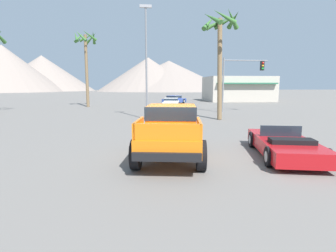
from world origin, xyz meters
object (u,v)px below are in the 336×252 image
at_px(red_convertible_car, 284,145).
at_px(parked_car_white, 171,103).
at_px(orange_pickup_truck, 171,127).
at_px(palm_tree_tall, 221,39).
at_px(street_lamp_post, 146,53).
at_px(palm_tree_leaning, 86,51).
at_px(parked_car_blue, 174,99).
at_px(traffic_light_main, 241,74).

bearing_deg(red_convertible_car, parked_car_white, 106.76).
height_order(orange_pickup_truck, palm_tree_tall, palm_tree_tall).
distance_m(red_convertible_car, street_lamp_post, 13.38).
distance_m(street_lamp_post, palm_tree_leaning, 15.09).
relative_size(street_lamp_post, palm_tree_tall, 1.05).
xyz_separation_m(parked_car_blue, street_lamp_post, (-4.29, -18.10, 4.47)).
bearing_deg(red_convertible_car, palm_tree_leaning, 128.22).
xyz_separation_m(traffic_light_main, palm_tree_leaning, (-16.53, 8.38, 3.09)).
bearing_deg(orange_pickup_truck, palm_tree_leaning, 116.84).
bearing_deg(traffic_light_main, parked_car_white, 135.31).
bearing_deg(palm_tree_leaning, palm_tree_tall, -46.85).
bearing_deg(red_convertible_car, traffic_light_main, 86.95).
bearing_deg(parked_car_white, orange_pickup_truck, -86.68).
bearing_deg(parked_car_blue, parked_car_white, -61.28).
bearing_deg(parked_car_white, parked_car_blue, 89.73).
height_order(orange_pickup_truck, palm_tree_leaning, palm_tree_leaning).
xyz_separation_m(parked_car_blue, palm_tree_leaning, (-11.49, -4.96, 6.26)).
bearing_deg(red_convertible_car, orange_pickup_truck, -174.92).
bearing_deg(palm_tree_tall, parked_car_white, 102.51).
height_order(orange_pickup_truck, traffic_light_main, traffic_light_main).
bearing_deg(palm_tree_leaning, traffic_light_main, -26.87).
bearing_deg(traffic_light_main, red_convertible_car, -104.99).
xyz_separation_m(parked_car_white, palm_tree_tall, (2.55, -11.49, 5.55)).
bearing_deg(palm_tree_tall, parked_car_blue, 94.10).
relative_size(orange_pickup_truck, palm_tree_tall, 0.60).
relative_size(red_convertible_car, palm_tree_tall, 0.58).
bearing_deg(parked_car_blue, street_lamp_post, -65.00).
xyz_separation_m(orange_pickup_truck, parked_car_blue, (3.53, 29.11, -0.48)).
height_order(orange_pickup_truck, parked_car_blue, orange_pickup_truck).
xyz_separation_m(red_convertible_car, parked_car_blue, (-0.68, 29.61, 0.18)).
bearing_deg(orange_pickup_truck, traffic_light_main, 70.07).
distance_m(parked_car_white, palm_tree_leaning, 12.24).
distance_m(orange_pickup_truck, parked_car_blue, 29.32).
bearing_deg(traffic_light_main, orange_pickup_truck, -118.52).
height_order(traffic_light_main, palm_tree_leaning, palm_tree_leaning).
distance_m(parked_car_blue, traffic_light_main, 14.60).
height_order(traffic_light_main, palm_tree_tall, palm_tree_tall).
xyz_separation_m(parked_car_blue, traffic_light_main, (5.04, -13.34, 3.17)).
distance_m(traffic_light_main, street_lamp_post, 10.56).
bearing_deg(palm_tree_leaning, red_convertible_car, -63.72).
xyz_separation_m(parked_car_white, parked_car_blue, (1.21, 7.15, 0.01)).
distance_m(parked_car_blue, palm_tree_tall, 19.49).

